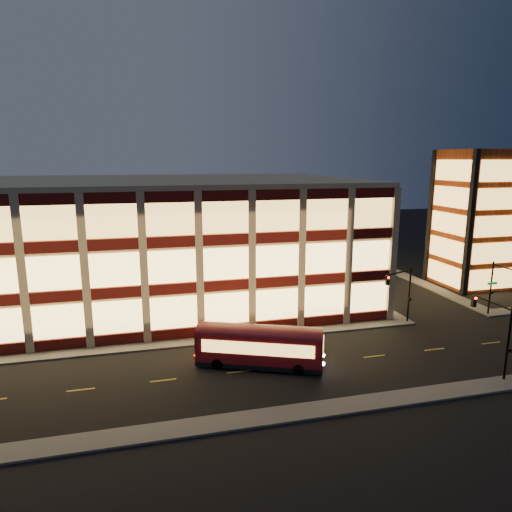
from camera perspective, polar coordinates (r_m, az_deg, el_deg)
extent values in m
plane|color=black|center=(42.76, -9.22, -11.23)|extent=(200.00, 200.00, 0.00)
cube|color=#514F4C|center=(43.55, -13.35, -10.86)|extent=(54.00, 2.00, 0.15)
cube|color=#514F4C|center=(64.15, 10.26, -3.28)|extent=(2.00, 30.00, 0.15)
cube|color=#514F4C|center=(69.34, 18.58, -2.57)|extent=(2.00, 30.00, 0.15)
cube|color=#514F4C|center=(31.22, -6.94, -20.37)|extent=(100.00, 2.00, 0.15)
cube|color=tan|center=(57.07, -14.00, 1.79)|extent=(50.00, 30.00, 14.00)
cube|color=tan|center=(56.29, -14.37, 9.08)|extent=(50.40, 30.40, 0.50)
cube|color=#470C0A|center=(44.15, -13.41, -9.73)|extent=(50.10, 0.25, 1.00)
cube|color=#FFCD6B|center=(43.45, -13.54, -7.15)|extent=(49.00, 0.20, 3.00)
cube|color=#470C0A|center=(63.65, 9.56, -2.84)|extent=(0.25, 30.10, 1.00)
cube|color=#FFCD6B|center=(63.15, 9.61, -0.99)|extent=(0.20, 29.00, 3.00)
cube|color=#470C0A|center=(42.75, -13.69, -4.24)|extent=(50.10, 0.25, 1.00)
cube|color=#FFCD6B|center=(42.24, -13.83, -1.50)|extent=(49.00, 0.20, 3.00)
cube|color=#470C0A|center=(62.69, 9.70, 1.06)|extent=(0.25, 30.10, 1.00)
cube|color=#FFCD6B|center=(62.32, 9.75, 2.95)|extent=(0.20, 29.00, 3.00)
cube|color=#470C0A|center=(41.76, -13.99, 1.57)|extent=(50.10, 0.25, 1.00)
cube|color=#FFCD6B|center=(41.46, -14.13, 4.43)|extent=(49.00, 0.20, 3.00)
cube|color=#470C0A|center=(62.02, 9.84, 5.05)|extent=(0.25, 30.10, 1.00)
cube|color=#FFCD6B|center=(61.80, 9.89, 6.98)|extent=(0.20, 29.00, 3.00)
cube|color=#8C3814|center=(67.33, 25.70, 4.19)|extent=(8.00, 8.00, 18.00)
cube|color=black|center=(61.74, 25.19, 3.64)|extent=(0.60, 0.60, 18.00)
cube|color=black|center=(68.05, 20.96, 4.66)|extent=(0.60, 0.60, 18.00)
cube|color=black|center=(72.93, 26.13, 4.66)|extent=(0.60, 0.60, 18.00)
cube|color=#FFBD59|center=(65.53, 27.39, -2.57)|extent=(6.60, 0.16, 2.60)
cube|color=#FFBD59|center=(66.05, 22.41, -2.02)|extent=(0.16, 6.60, 2.60)
cube|color=#FFBD59|center=(64.84, 27.68, 0.34)|extent=(6.60, 0.16, 2.60)
cube|color=#FFBD59|center=(65.36, 22.64, 0.88)|extent=(0.16, 6.60, 2.60)
cube|color=#FFBD59|center=(64.33, 27.97, 3.31)|extent=(6.60, 0.16, 2.60)
cube|color=#FFBD59|center=(64.85, 22.89, 3.82)|extent=(0.16, 6.60, 2.60)
cube|color=#FFBD59|center=(63.99, 28.27, 6.32)|extent=(6.60, 0.16, 2.60)
cube|color=#FFBD59|center=(64.51, 23.13, 6.81)|extent=(0.16, 6.60, 2.60)
cube|color=#FFBD59|center=(63.82, 28.57, 9.35)|extent=(6.60, 0.16, 2.60)
cube|color=#FFBD59|center=(64.35, 23.38, 9.82)|extent=(0.16, 6.60, 2.60)
cylinder|color=black|center=(49.93, 18.59, -4.64)|extent=(0.18, 0.18, 6.00)
cylinder|color=black|center=(47.72, 17.52, -1.96)|extent=(3.56, 1.63, 0.14)
cube|color=black|center=(46.33, 16.11, -2.92)|extent=(0.32, 0.32, 0.95)
sphere|color=#FF0C05|center=(46.11, 16.24, -2.62)|extent=(0.20, 0.20, 0.20)
cube|color=black|center=(49.88, 18.68, -5.14)|extent=(0.25, 0.18, 0.28)
cylinder|color=black|center=(55.88, 27.28, -3.62)|extent=(0.18, 0.18, 6.00)
cylinder|color=black|center=(53.85, 28.94, -1.37)|extent=(0.14, 4.00, 0.14)
cube|color=black|center=(55.84, 27.37, -4.07)|extent=(0.25, 0.18, 0.28)
cube|color=#0C7226|center=(55.63, 27.44, -3.06)|extent=(1.20, 0.06, 0.28)
cylinder|color=black|center=(40.06, 28.96, -9.64)|extent=(0.18, 0.18, 6.00)
cylinder|color=black|center=(40.61, 27.44, -5.18)|extent=(0.14, 4.00, 0.14)
cube|color=black|center=(42.18, 25.59, -5.11)|extent=(0.32, 0.32, 0.95)
sphere|color=#FF0C05|center=(41.97, 25.78, -4.78)|extent=(0.20, 0.20, 0.20)
cube|color=black|center=(40.07, 29.10, -10.27)|extent=(0.25, 0.18, 0.28)
cube|color=maroon|center=(38.10, 0.45, -11.18)|extent=(10.49, 6.39, 2.37)
cube|color=black|center=(38.67, 0.45, -13.08)|extent=(10.49, 6.39, 0.36)
cylinder|color=black|center=(38.20, -4.84, -13.28)|extent=(0.97, 0.65, 0.93)
cylinder|color=black|center=(40.20, -4.07, -11.93)|extent=(0.97, 0.65, 0.93)
cylinder|color=black|center=(37.31, 5.35, -13.93)|extent=(0.97, 0.65, 0.93)
cylinder|color=black|center=(39.36, 5.56, -12.50)|extent=(0.97, 0.65, 0.93)
cube|color=#FFBD59|center=(36.78, 0.15, -11.54)|extent=(8.37, 3.59, 1.03)
cube|color=#FFBD59|center=(39.19, 0.74, -10.02)|extent=(8.37, 3.59, 1.03)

